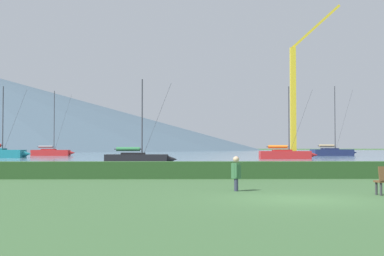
% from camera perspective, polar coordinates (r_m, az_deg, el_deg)
% --- Properties ---
extents(ground_plane, '(1000.00, 1000.00, 0.00)m').
position_cam_1_polar(ground_plane, '(16.80, 11.38, -7.38)').
color(ground_plane, '#385B33').
extents(harbor_water, '(320.00, 246.00, 0.00)m').
position_cam_1_polar(harbor_water, '(153.37, 0.07, -2.61)').
color(harbor_water, slate).
rests_on(harbor_water, ground_plane).
extents(hedge_line, '(80.00, 1.20, 0.85)m').
position_cam_1_polar(hedge_line, '(27.59, 6.34, -4.41)').
color(hedge_line, '#284C23').
rests_on(hedge_line, ground_plane).
extents(sailboat_slip_2, '(7.75, 2.46, 9.67)m').
position_cam_1_polar(sailboat_slip_2, '(73.01, 9.83, -2.72)').
color(sailboat_slip_2, red).
rests_on(sailboat_slip_2, harbor_water).
extents(sailboat_slip_3, '(8.74, 3.70, 12.59)m').
position_cam_1_polar(sailboat_slip_3, '(100.63, 14.58, -2.44)').
color(sailboat_slip_3, navy).
rests_on(sailboat_slip_3, harbor_water).
extents(sailboat_slip_5, '(6.67, 2.23, 7.88)m').
position_cam_1_polar(sailboat_slip_5, '(50.29, -5.74, -3.18)').
color(sailboat_slip_5, black).
rests_on(sailboat_slip_5, harbor_water).
extents(sailboat_slip_10, '(7.80, 2.38, 11.82)m').
position_cam_1_polar(sailboat_slip_10, '(101.74, -14.59, -2.47)').
color(sailboat_slip_10, red).
rests_on(sailboat_slip_10, harbor_water).
extents(person_seated_viewer, '(0.36, 0.57, 1.25)m').
position_cam_1_polar(person_seated_viewer, '(19.61, 4.67, -4.63)').
color(person_seated_viewer, '#2D3347').
rests_on(person_seated_viewer, ground_plane).
extents(dock_crane, '(8.28, 2.00, 23.22)m').
position_cam_1_polar(dock_crane, '(82.96, 10.80, 2.35)').
color(dock_crane, '#333338').
rests_on(dock_crane, ground_plane).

